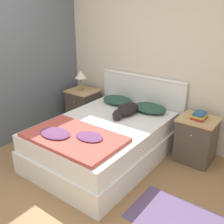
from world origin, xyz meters
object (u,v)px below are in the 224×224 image
(pillow_right, at_px, (150,108))
(dog, at_px, (126,110))
(bed, at_px, (104,141))
(nightstand_right, at_px, (196,139))
(nightstand_left, at_px, (83,107))
(table_lamp, at_px, (81,75))
(pillow_left, at_px, (118,100))
(book_stack, at_px, (199,116))

(pillow_right, bearing_deg, dog, -122.51)
(bed, height_order, nightstand_right, nightstand_right)
(nightstand_left, bearing_deg, table_lamp, -90.00)
(nightstand_right, height_order, pillow_right, pillow_right)
(bed, height_order, nightstand_left, nightstand_left)
(nightstand_left, relative_size, pillow_right, 1.22)
(pillow_left, bearing_deg, dog, -40.31)
(bed, relative_size, pillow_right, 3.77)
(book_stack, xyz_separation_m, table_lamp, (-2.10, -0.02, 0.24))
(pillow_right, distance_m, table_lamp, 1.38)
(nightstand_right, bearing_deg, bed, -145.31)
(bed, distance_m, nightstand_left, 1.28)
(dog, bearing_deg, pillow_left, 139.69)
(book_stack, bearing_deg, nightstand_right, 101.59)
(bed, relative_size, pillow_left, 3.77)
(nightstand_right, distance_m, pillow_right, 0.81)
(dog, bearing_deg, pillow_right, 57.49)
(pillow_left, bearing_deg, book_stack, -1.22)
(nightstand_left, height_order, book_stack, book_stack)
(nightstand_right, xyz_separation_m, dog, (-0.96, -0.30, 0.31))
(dog, height_order, table_lamp, table_lamp)
(bed, bearing_deg, pillow_left, 111.54)
(table_lamp, bearing_deg, book_stack, 0.55)
(nightstand_left, xyz_separation_m, dog, (1.14, -0.30, 0.31))
(bed, height_order, dog, dog)
(bed, xyz_separation_m, pillow_left, (-0.29, 0.75, 0.33))
(nightstand_right, bearing_deg, pillow_left, 179.16)
(nightstand_left, height_order, nightstand_right, same)
(bed, distance_m, pillow_right, 0.87)
(book_stack, bearing_deg, pillow_right, 177.83)
(bed, relative_size, table_lamp, 5.48)
(nightstand_left, distance_m, dog, 1.22)
(nightstand_left, distance_m, pillow_left, 0.81)
(nightstand_left, xyz_separation_m, table_lamp, (0.00, -0.03, 0.59))
(nightstand_left, relative_size, table_lamp, 1.78)
(pillow_left, relative_size, table_lamp, 1.45)
(dog, relative_size, table_lamp, 1.78)
(bed, relative_size, nightstand_right, 3.08)
(pillow_left, bearing_deg, table_lamp, -176.31)
(dog, bearing_deg, nightstand_right, 17.58)
(pillow_right, relative_size, dog, 0.82)
(nightstand_right, bearing_deg, pillow_right, 178.51)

